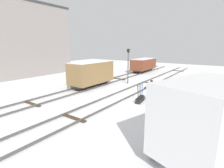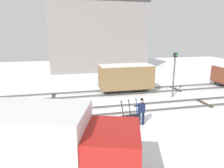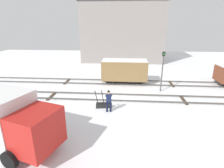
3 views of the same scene
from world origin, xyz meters
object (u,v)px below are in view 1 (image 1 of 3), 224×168
object	(u,v)px
freight_car_back_track	(144,64)
switch_lever_frame	(140,99)
rail_worker	(151,90)
delivery_truck	(214,115)
signal_post	(128,63)
freight_car_mid_siding	(91,73)

from	to	relation	value
freight_car_back_track	switch_lever_frame	bearing A→B (deg)	-157.50
rail_worker	freight_car_back_track	world-z (taller)	freight_car_back_track
delivery_truck	switch_lever_frame	bearing A→B (deg)	66.99
signal_post	freight_car_back_track	distance (m)	9.42
rail_worker	freight_car_back_track	size ratio (longest dim) A/B	0.30
signal_post	delivery_truck	bearing A→B (deg)	-136.37
rail_worker	signal_post	xyz separation A→B (m)	(4.65, 4.61, 1.40)
freight_car_mid_siding	delivery_truck	bearing A→B (deg)	-117.31
delivery_truck	freight_car_mid_siding	bearing A→B (deg)	80.25
delivery_truck	freight_car_mid_siding	distance (m)	12.70
freight_car_mid_siding	freight_car_back_track	bearing A→B (deg)	0.21
delivery_truck	freight_car_back_track	world-z (taller)	delivery_truck
switch_lever_frame	rail_worker	xyz separation A→B (m)	(0.45, -0.64, 0.71)
rail_worker	freight_car_back_track	xyz separation A→B (m)	(13.74, 6.86, 0.30)
switch_lever_frame	rail_worker	world-z (taller)	rail_worker
switch_lever_frame	freight_car_back_track	world-z (taller)	freight_car_back_track
delivery_truck	freight_car_back_track	size ratio (longest dim) A/B	1.03
switch_lever_frame	signal_post	size ratio (longest dim) A/B	0.38
rail_worker	freight_car_mid_siding	world-z (taller)	freight_car_mid_siding
delivery_truck	freight_car_back_track	xyz separation A→B (m)	(18.54, 11.26, -0.42)
signal_post	freight_car_mid_siding	xyz separation A→B (m)	(-3.58, 2.25, -0.86)
signal_post	freight_car_back_track	xyz separation A→B (m)	(9.08, 2.25, -1.10)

